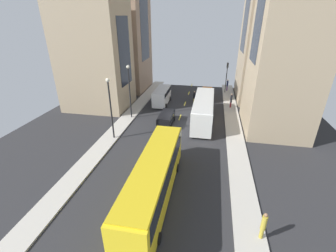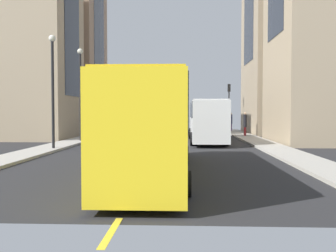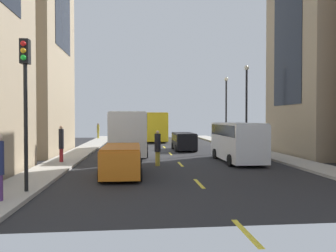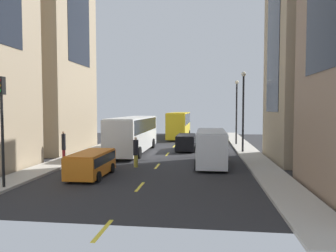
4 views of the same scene
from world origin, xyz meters
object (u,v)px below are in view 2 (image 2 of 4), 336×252
object	(u,v)px
pedestrian_crossing_near	(231,121)
pedestrian_waiting_curb	(245,123)
streetcar_yellow	(155,121)
city_bus_white	(207,118)
car_orange_0	(202,126)
delivery_van_white	(130,122)
car_black_1	(145,132)
traffic_light_near_corner	(229,98)
pedestrian_crossing_mid	(184,125)

from	to	relation	value
pedestrian_crossing_near	pedestrian_waiting_curb	size ratio (longest dim) A/B	0.98
streetcar_yellow	pedestrian_waiting_curb	size ratio (longest dim) A/B	5.50
city_bus_white	streetcar_yellow	xyz separation A→B (m)	(2.98, 16.04, 0.12)
streetcar_yellow	car_orange_0	world-z (taller)	streetcar_yellow
streetcar_yellow	delivery_van_white	xyz separation A→B (m)	(4.20, -22.16, -0.61)
car_orange_0	city_bus_white	bearing A→B (deg)	89.34
delivery_van_white	car_black_1	size ratio (longest dim) A/B	1.37
delivery_van_white	pedestrian_crossing_near	size ratio (longest dim) A/B	2.68
city_bus_white	traffic_light_near_corner	size ratio (longest dim) A/B	2.00
car_orange_0	car_black_1	xyz separation A→B (m)	(4.96, 12.69, 0.03)
streetcar_yellow	car_orange_0	xyz separation A→B (m)	(-3.10, -26.74, -1.23)
pedestrian_crossing_mid	traffic_light_near_corner	size ratio (longest dim) A/B	0.38
streetcar_yellow	pedestrian_crossing_mid	world-z (taller)	streetcar_yellow
pedestrian_crossing_mid	traffic_light_near_corner	bearing A→B (deg)	-21.83
pedestrian_crossing_near	pedestrian_crossing_mid	xyz separation A→B (m)	(5.75, 8.26, -0.21)
streetcar_yellow	car_orange_0	size ratio (longest dim) A/B	2.94
city_bus_white	pedestrian_crossing_near	world-z (taller)	city_bus_white
car_black_1	streetcar_yellow	bearing A→B (deg)	97.56
car_orange_0	traffic_light_near_corner	distance (m)	5.80
city_bus_white	delivery_van_white	world-z (taller)	city_bus_white
streetcar_yellow	pedestrian_crossing_near	distance (m)	32.33
delivery_van_white	traffic_light_near_corner	bearing A→B (deg)	-142.72
car_orange_0	pedestrian_crossing_mid	distance (m)	3.96
pedestrian_crossing_near	pedestrian_waiting_curb	bearing A→B (deg)	162.81
car_black_1	pedestrian_waiting_curb	xyz separation A→B (m)	(-8.92, -8.07, 0.44)
delivery_van_white	car_black_1	distance (m)	8.46
city_bus_white	pedestrian_crossing_mid	size ratio (longest dim) A/B	5.25
streetcar_yellow	delivery_van_white	bearing A→B (deg)	-79.26
pedestrian_crossing_mid	streetcar_yellow	bearing A→B (deg)	-167.04
city_bus_white	delivery_van_white	xyz separation A→B (m)	(7.18, -6.12, -0.49)
delivery_van_white	streetcar_yellow	bearing A→B (deg)	100.74
streetcar_yellow	car_orange_0	bearing A→B (deg)	-96.61
streetcar_yellow	pedestrian_crossing_mid	size ratio (longest dim) A/B	5.84
pedestrian_crossing_mid	delivery_van_white	bearing A→B (deg)	118.01
car_orange_0	traffic_light_near_corner	xyz separation A→B (m)	(-3.34, -3.52, 3.17)
pedestrian_crossing_mid	car_orange_0	bearing A→B (deg)	-14.52
car_black_1	pedestrian_waiting_curb	distance (m)	12.04
car_black_1	traffic_light_near_corner	size ratio (longest dim) A/B	0.77
delivery_van_white	traffic_light_near_corner	size ratio (longest dim) A/B	1.06
city_bus_white	car_orange_0	bearing A→B (deg)	-90.66
car_orange_0	pedestrian_crossing_mid	bearing A→B (deg)	59.80
pedestrian_crossing_near	traffic_light_near_corner	bearing A→B (deg)	143.92
pedestrian_crossing_near	streetcar_yellow	bearing A→B (deg)	149.36
pedestrian_crossing_near	pedestrian_crossing_mid	distance (m)	10.06
pedestrian_crossing_mid	traffic_light_near_corner	world-z (taller)	traffic_light_near_corner
pedestrian_crossing_near	pedestrian_waiting_curb	world-z (taller)	pedestrian_waiting_curb
car_orange_0	pedestrian_crossing_near	world-z (taller)	pedestrian_crossing_near
car_black_1	pedestrian_crossing_near	xyz separation A→B (m)	(-8.72, -17.53, 0.41)
car_orange_0	pedestrian_waiting_curb	bearing A→B (deg)	130.60
car_orange_0	car_black_1	distance (m)	13.62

